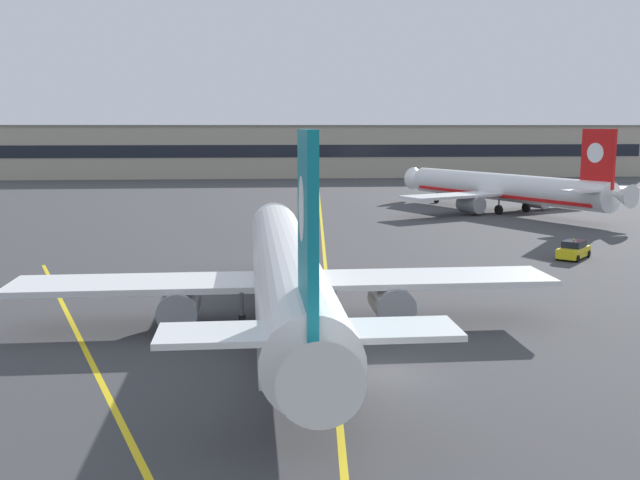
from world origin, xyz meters
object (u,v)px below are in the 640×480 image
(service_car_second, at_px, (574,250))
(safety_cone_by_nose_gear, at_px, (299,268))
(airliner_foreground, at_px, (286,272))
(airliner_background, at_px, (504,188))

(service_car_second, height_order, safety_cone_by_nose_gear, service_car_second)
(airliner_foreground, height_order, safety_cone_by_nose_gear, airliner_foreground)
(airliner_foreground, height_order, airliner_background, airliner_foreground)
(airliner_background, bearing_deg, safety_cone_by_nose_gear, -127.74)
(airliner_foreground, relative_size, safety_cone_by_nose_gear, 75.32)
(airliner_background, height_order, service_car_second, airliner_background)
(service_car_second, relative_size, safety_cone_by_nose_gear, 7.86)
(airliner_foreground, bearing_deg, safety_cone_by_nose_gear, 84.26)
(airliner_foreground, xyz_separation_m, safety_cone_by_nose_gear, (1.70, 16.90, -3.11))
(airliner_foreground, height_order, service_car_second, airliner_foreground)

